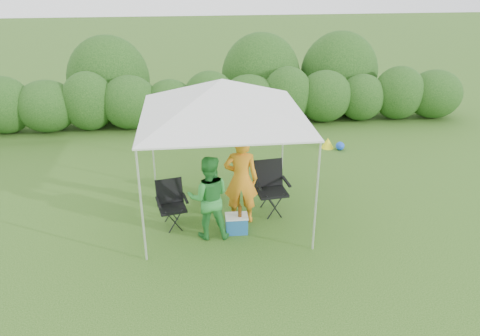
{
  "coord_description": "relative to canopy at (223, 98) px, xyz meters",
  "views": [
    {
      "loc": [
        -0.61,
        -7.98,
        4.91
      ],
      "look_at": [
        0.32,
        0.4,
        1.05
      ],
      "focal_mm": 35.0,
      "sensor_mm": 36.0,
      "label": 1
    }
  ],
  "objects": [
    {
      "name": "chair_right",
      "position": [
        0.96,
        0.0,
        -1.85
      ],
      "size": [
        0.73,
        0.67,
        1.08
      ],
      "rotation": [
        0.0,
        0.0,
        0.12
      ],
      "color": "black",
      "rests_on": "ground"
    },
    {
      "name": "hedge",
      "position": [
        0.12,
        5.5,
        -1.64
      ],
      "size": [
        16.22,
        1.53,
        1.8
      ],
      "color": "#275119",
      "rests_on": "ground"
    },
    {
      "name": "cooler",
      "position": [
        0.18,
        -0.78,
        -2.28
      ],
      "size": [
        0.44,
        0.32,
        0.36
      ],
      "rotation": [
        0.0,
        0.0,
        -0.01
      ],
      "color": "#205995",
      "rests_on": "ground"
    },
    {
      "name": "ground",
      "position": [
        0.0,
        -0.5,
        -2.46
      ],
      "size": [
        70.0,
        70.0,
        0.0
      ],
      "primitive_type": "plane",
      "color": "#3C6520"
    },
    {
      "name": "chair_left",
      "position": [
        -1.07,
        -0.34,
        -1.94
      ],
      "size": [
        0.65,
        0.61,
        0.93
      ],
      "rotation": [
        0.0,
        0.0,
        0.21
      ],
      "color": "black",
      "rests_on": "ground"
    },
    {
      "name": "man",
      "position": [
        0.31,
        -0.34,
        -1.54
      ],
      "size": [
        0.72,
        0.52,
        1.84
      ],
      "primitive_type": "imported",
      "rotation": [
        0.0,
        0.0,
        3.01
      ],
      "color": "orange",
      "rests_on": "ground"
    },
    {
      "name": "bottle",
      "position": [
        0.24,
        -0.82,
        -1.96
      ],
      "size": [
        0.07,
        0.07,
        0.27
      ],
      "primitive_type": "cylinder",
      "color": "#592D0C",
      "rests_on": "cooler"
    },
    {
      "name": "woman",
      "position": [
        -0.35,
        -0.84,
        -1.64
      ],
      "size": [
        0.83,
        0.66,
        1.64
      ],
      "primitive_type": "imported",
      "rotation": [
        0.0,
        0.0,
        3.09
      ],
      "color": "#2C8936",
      "rests_on": "ground"
    },
    {
      "name": "lawn_toy",
      "position": [
        3.22,
        3.21,
        -2.32
      ],
      "size": [
        0.59,
        0.49,
        0.29
      ],
      "color": "#FCF81A",
      "rests_on": "ground"
    },
    {
      "name": "canopy",
      "position": [
        0.0,
        0.0,
        0.0
      ],
      "size": [
        3.1,
        3.1,
        2.83
      ],
      "color": "silver",
      "rests_on": "ground"
    }
  ]
}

